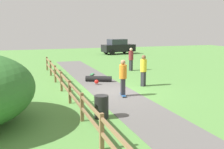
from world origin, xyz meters
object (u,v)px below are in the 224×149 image
(bystander_maroon, at_px, (131,58))
(parked_car_black, at_px, (118,47))
(skater_fallen, at_px, (98,79))
(skateboard_loose, at_px, (92,74))
(trash_bin, at_px, (101,107))
(bystander_yellow, at_px, (143,69))
(skater_riding, at_px, (123,76))

(bystander_maroon, relative_size, parked_car_black, 0.42)
(skater_fallen, relative_size, bystander_maroon, 0.92)
(bystander_maroon, bearing_deg, skateboard_loose, -162.34)
(bystander_maroon, bearing_deg, trash_bin, -118.36)
(skater_fallen, bearing_deg, skateboard_loose, 84.90)
(skater_fallen, distance_m, bystander_yellow, 3.11)
(skater_fallen, bearing_deg, parked_car_black, 65.86)
(parked_car_black, bearing_deg, bystander_yellow, -105.63)
(skateboard_loose, xyz_separation_m, parked_car_black, (7.17, 14.01, 0.87))
(skateboard_loose, relative_size, bystander_yellow, 0.43)
(trash_bin, distance_m, parked_car_black, 25.05)
(trash_bin, xyz_separation_m, bystander_yellow, (4.05, 4.75, 0.60))
(skateboard_loose, height_order, bystander_maroon, bystander_maroon)
(skater_fallen, bearing_deg, skater_riding, -87.62)
(trash_bin, distance_m, bystander_maroon, 11.84)
(bystander_maroon, distance_m, parked_car_black, 13.37)
(skateboard_loose, bearing_deg, skater_riding, -90.53)
(skater_riding, height_order, skater_fallen, skater_riding)
(trash_bin, height_order, skater_riding, skater_riding)
(skateboard_loose, relative_size, parked_car_black, 0.18)
(skater_fallen, bearing_deg, trash_bin, -105.16)
(trash_bin, distance_m, skater_fallen, 7.02)
(skateboard_loose, bearing_deg, trash_bin, -102.51)
(skater_riding, xyz_separation_m, parked_car_black, (7.23, 20.44, -0.11))
(skater_fallen, height_order, parked_car_black, parked_car_black)
(skater_fallen, xyz_separation_m, bystander_yellow, (2.21, -2.02, 0.85))
(parked_car_black, bearing_deg, skater_riding, -109.49)
(trash_bin, distance_m, bystander_yellow, 6.27)
(skater_riding, relative_size, skater_fallen, 1.11)
(skater_fallen, distance_m, bystander_maroon, 5.31)
(trash_bin, height_order, bystander_maroon, bystander_maroon)
(skater_riding, distance_m, skater_fallen, 4.03)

